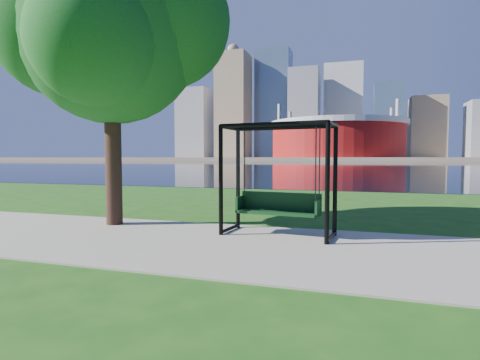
% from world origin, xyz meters
% --- Properties ---
extents(ground, '(900.00, 900.00, 0.00)m').
position_xyz_m(ground, '(0.00, 0.00, 0.00)').
color(ground, '#1E5114').
rests_on(ground, ground).
extents(path, '(120.00, 4.00, 0.03)m').
position_xyz_m(path, '(0.00, -0.50, 0.01)').
color(path, '#9E937F').
rests_on(path, ground).
extents(river, '(900.00, 180.00, 0.02)m').
position_xyz_m(river, '(0.00, 102.00, 0.01)').
color(river, black).
rests_on(river, ground).
extents(far_bank, '(900.00, 228.00, 2.00)m').
position_xyz_m(far_bank, '(0.00, 306.00, 1.00)').
color(far_bank, '#937F60').
rests_on(far_bank, ground).
extents(stadium, '(83.00, 83.00, 32.00)m').
position_xyz_m(stadium, '(-10.00, 235.00, 14.23)').
color(stadium, maroon).
rests_on(stadium, far_bank).
extents(skyline, '(392.00, 66.00, 96.50)m').
position_xyz_m(skyline, '(-4.27, 319.39, 35.89)').
color(skyline, gray).
rests_on(skyline, far_bank).
extents(swing, '(2.40, 1.23, 2.36)m').
position_xyz_m(swing, '(0.60, 0.63, 1.14)').
color(swing, black).
rests_on(swing, ground).
extents(park_tree, '(5.50, 4.97, 6.83)m').
position_xyz_m(park_tree, '(-3.55, 0.75, 4.74)').
color(park_tree, black).
rests_on(park_tree, ground).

